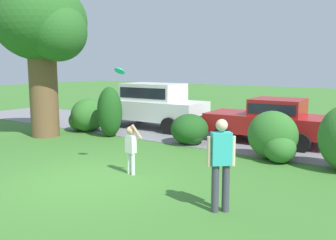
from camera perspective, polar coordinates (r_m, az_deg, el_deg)
The scene contains 12 objects.
ground_plane at distance 9.11m, azimuth -12.25°, elevation -8.99°, with size 80.00×80.00×0.00m, color #3D752D.
driveway_strip at distance 14.29m, azimuth 7.50°, elevation -2.46°, with size 28.00×4.40×0.02m, color slate.
oak_tree_large at distance 14.83m, azimuth -18.33°, elevation 12.98°, with size 3.68×3.56×5.73m.
shrub_near_tree at distance 15.55m, azimuth -12.42°, elevation 0.56°, with size 1.52×1.46×1.35m.
shrub_centre_left at distance 14.16m, azimuth -8.93°, elevation 1.23°, with size 0.97×0.91×1.89m.
shrub_centre at distance 12.71m, azimuth 3.41°, elevation -1.58°, with size 1.27×1.33×1.04m.
shrub_centre_right at distance 11.01m, azimuth 15.95°, elevation -2.66°, with size 1.48×1.31×1.41m.
parked_sedan at distance 13.32m, azimuth 15.53°, elevation 0.15°, with size 4.51×2.31×1.56m.
parked_suv at distance 15.88m, azimuth -2.26°, elevation 2.59°, with size 4.77×2.24×1.92m.
child_thrower at distance 9.23m, azimuth -5.72°, elevation -4.00°, with size 0.47×0.24×1.29m.
frisbee at distance 9.51m, azimuth -7.43°, elevation 7.47°, with size 0.28×0.25×0.18m.
adult_onlooker at distance 6.88m, azimuth 8.14°, elevation -6.13°, with size 0.42×0.40×1.74m.
Camera 1 is at (6.42, -5.88, 2.71)m, focal length 39.72 mm.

